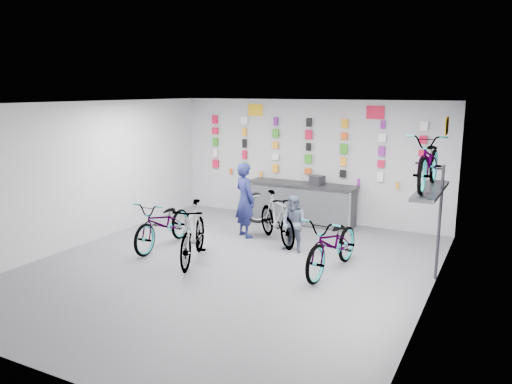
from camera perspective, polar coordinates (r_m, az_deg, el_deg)
The scene contains 21 objects.
floor at distance 9.34m, azimuth -3.16°, elevation -8.63°, with size 8.00×8.00×0.00m, color #57575C.
ceiling at distance 8.77m, azimuth -3.39°, elevation 10.09°, with size 8.00×8.00×0.00m, color white.
wall_back at distance 12.50m, azimuth 6.10°, elevation 3.59°, with size 7.00×7.00×0.00m, color #BBBBBD.
wall_front at distance 5.96m, azimuth -23.32°, elevation -6.23°, with size 7.00×7.00×0.00m, color #BBBBBD.
wall_left at distance 11.11m, azimuth -19.03°, elevation 2.01°, with size 8.00×8.00×0.00m, color #BBBBBD.
wall_right at distance 7.80m, azimuth 19.48°, elevation -1.88°, with size 8.00×8.00×0.00m, color #BBBBBD.
counter at distance 12.26m, azimuth 5.22°, elevation -1.37°, with size 2.70×0.66×1.00m.
merch_wall at distance 12.41m, azimuth 5.80°, elevation 5.00°, with size 5.57×0.08×1.56m.
wall_bracket at distance 8.99m, azimuth 19.47°, elevation -0.38°, with size 0.39×1.90×2.00m.
sign_left at distance 12.99m, azimuth -0.07°, elevation 9.36°, with size 0.42×0.02×0.30m, color yellow.
sign_right at distance 11.89m, azimuth 13.48°, elevation 8.84°, with size 0.42×0.02×0.30m, color red.
sign_side at distance 8.82m, azimuth 20.98°, elevation 7.08°, with size 0.02×0.40×0.30m, color yellow.
bike_left at distance 10.54m, azimuth -10.51°, elevation -3.54°, with size 0.68×1.95×1.02m, color gray.
bike_center at distance 9.55m, azimuth -7.22°, elevation -4.65°, with size 0.54×1.91×1.15m, color gray.
bike_right at distance 9.05m, azimuth 8.80°, elevation -5.86°, with size 0.71×2.03×1.07m, color gray.
bike_service at distance 10.68m, azimuth 2.41°, elevation -2.96°, with size 0.51×1.81×1.09m, color gray.
bike_wall at distance 8.91m, azimuth 19.23°, elevation 3.37°, with size 0.63×1.80×0.95m, color gray.
clerk at distance 11.04m, azimuth -1.27°, elevation -0.92°, with size 0.61×0.40×1.67m, color #191D4F.
customer at distance 10.08m, azimuth 4.35°, elevation -3.64°, with size 0.57×0.44×1.17m, color #4E586D.
spare_wheel at distance 12.37m, azimuth 0.25°, elevation -1.78°, with size 0.82×0.49×0.76m.
register at distance 12.01m, azimuth 7.01°, elevation 1.35°, with size 0.28×0.30×0.22m, color black.
Camera 1 is at (4.47, -7.54, 3.23)m, focal length 35.00 mm.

